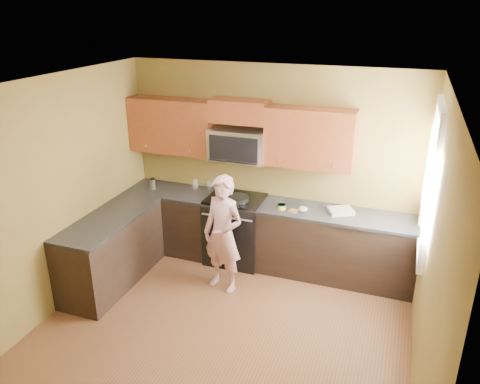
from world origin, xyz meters
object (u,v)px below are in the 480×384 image
at_px(stove, 236,229).
at_px(butter_tub, 281,209).
at_px(microwave, 239,160).
at_px(frying_pan, 238,201).
at_px(travel_mug, 153,189).
at_px(woman, 223,234).

bearing_deg(stove, butter_tub, -8.30).
distance_m(microwave, frying_pan, 0.55).
relative_size(microwave, butter_tub, 6.60).
distance_m(microwave, butter_tub, 0.88).
bearing_deg(travel_mug, microwave, 7.28).
bearing_deg(woman, stove, 113.12).
xyz_separation_m(woman, frying_pan, (-0.04, 0.62, 0.20)).
bearing_deg(stove, frying_pan, -55.40).
height_order(woman, butter_tub, woman).
distance_m(stove, butter_tub, 0.81).
xyz_separation_m(frying_pan, travel_mug, (-1.31, 0.06, -0.03)).
height_order(microwave, butter_tub, microwave).
bearing_deg(travel_mug, stove, 1.57).
bearing_deg(stove, microwave, 90.00).
bearing_deg(butter_tub, frying_pan, 179.59).
relative_size(frying_pan, travel_mug, 3.08).
bearing_deg(travel_mug, frying_pan, -2.59).
bearing_deg(butter_tub, microwave, 161.62).
height_order(stove, frying_pan, frying_pan).
distance_m(stove, travel_mug, 1.32).
bearing_deg(woman, travel_mug, 168.32).
height_order(microwave, travel_mug, microwave).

